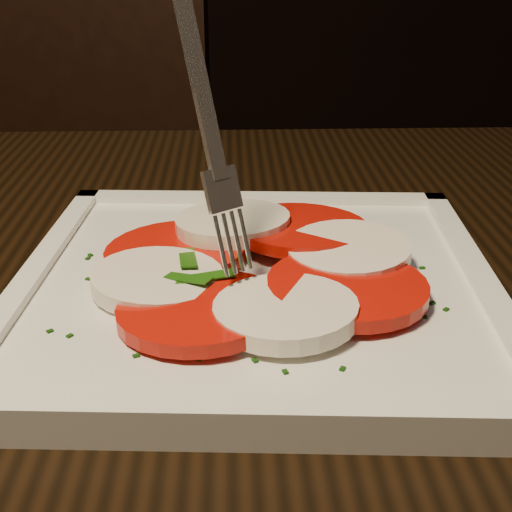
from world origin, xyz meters
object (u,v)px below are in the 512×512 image
(table, at_px, (189,404))
(fork, at_px, (194,97))
(chair, at_px, (81,204))
(plate, at_px, (256,289))

(table, distance_m, fork, 0.23)
(chair, height_order, fork, fork)
(chair, xyz_separation_m, fork, (0.16, -0.79, 0.34))
(plate, bearing_deg, table, 144.24)
(table, xyz_separation_m, chair, (-0.15, 0.76, -0.12))
(plate, bearing_deg, chair, 103.83)
(plate, distance_m, fork, 0.13)
(table, bearing_deg, chair, 101.23)
(chair, distance_m, plate, 0.85)
(table, height_order, plate, plate)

